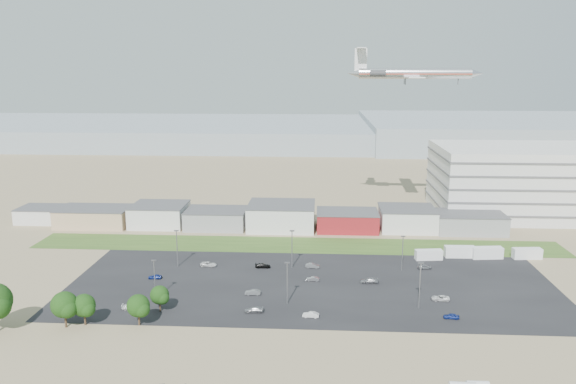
# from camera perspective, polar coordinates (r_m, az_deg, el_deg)

# --- Properties ---
(ground) EXTENTS (700.00, 700.00, 0.00)m
(ground) POSITION_cam_1_polar(r_m,az_deg,el_deg) (122.92, -0.15, -12.75)
(ground) COLOR #897357
(ground) RESTS_ON ground
(parking_lot) EXTENTS (120.00, 50.00, 0.01)m
(parking_lot) POSITION_cam_1_polar(r_m,az_deg,el_deg) (141.12, 2.40, -9.36)
(parking_lot) COLOR black
(parking_lot) RESTS_ON ground
(grass_strip) EXTENTS (160.00, 16.00, 0.02)m
(grass_strip) POSITION_cam_1_polar(r_m,az_deg,el_deg) (171.40, 0.91, -5.40)
(grass_strip) COLOR #33501E
(grass_strip) RESTS_ON ground
(hills_backdrop) EXTENTS (700.00, 200.00, 9.00)m
(hills_backdrop) POSITION_cam_1_polar(r_m,az_deg,el_deg) (430.12, 7.78, 5.79)
(hills_backdrop) COLOR gray
(hills_backdrop) RESTS_ON ground
(building_row) EXTENTS (170.00, 20.00, 8.00)m
(building_row) POSITION_cam_1_polar(r_m,az_deg,el_deg) (189.90, -3.98, -2.41)
(building_row) COLOR silver
(building_row) RESTS_ON ground
(parking_garage) EXTENTS (80.00, 40.00, 25.00)m
(parking_garage) POSITION_cam_1_polar(r_m,az_deg,el_deg) (225.83, 24.90, 1.03)
(parking_garage) COLOR silver
(parking_garage) RESTS_ON ground
(box_trailer_a) EXTENTS (7.74, 3.31, 2.81)m
(box_trailer_a) POSITION_cam_1_polar(r_m,az_deg,el_deg) (163.05, 14.10, -6.20)
(box_trailer_a) COLOR silver
(box_trailer_a) RESTS_ON ground
(box_trailer_b) EXTENTS (8.49, 2.87, 3.16)m
(box_trailer_b) POSITION_cam_1_polar(r_m,az_deg,el_deg) (167.45, 17.04, -5.82)
(box_trailer_b) COLOR silver
(box_trailer_b) RESTS_ON ground
(box_trailer_c) EXTENTS (8.83, 3.64, 3.22)m
(box_trailer_c) POSITION_cam_1_polar(r_m,az_deg,el_deg) (168.84, 19.56, -5.83)
(box_trailer_c) COLOR silver
(box_trailer_c) RESTS_ON ground
(box_trailer_d) EXTENTS (8.14, 3.11, 2.99)m
(box_trailer_d) POSITION_cam_1_polar(r_m,az_deg,el_deg) (172.68, 23.11, -5.76)
(box_trailer_d) COLOR silver
(box_trailer_d) RESTS_ON ground
(tree_left) EXTENTS (5.82, 5.82, 8.73)m
(tree_left) POSITION_cam_1_polar(r_m,az_deg,el_deg) (126.12, -21.76, -10.84)
(tree_left) COLOR black
(tree_left) RESTS_ON ground
(tree_mid) EXTENTS (5.07, 5.07, 7.61)m
(tree_mid) POSITION_cam_1_polar(r_m,az_deg,el_deg) (126.03, -20.01, -10.99)
(tree_mid) COLOR black
(tree_mid) RESTS_ON ground
(tree_right) EXTENTS (5.07, 5.07, 7.60)m
(tree_right) POSITION_cam_1_polar(r_m,az_deg,el_deg) (122.57, -14.96, -11.32)
(tree_right) COLOR black
(tree_right) RESTS_ON ground
(tree_near) EXTENTS (4.43, 4.43, 6.65)m
(tree_near) POSITION_cam_1_polar(r_m,az_deg,el_deg) (128.29, -12.91, -10.35)
(tree_near) COLOR black
(tree_near) RESTS_ON ground
(lightpole_front_l) EXTENTS (1.12, 0.47, 9.50)m
(lightpole_front_l) POSITION_cam_1_polar(r_m,az_deg,el_deg) (134.40, -13.39, -8.66)
(lightpole_front_l) COLOR slate
(lightpole_front_l) RESTS_ON ground
(lightpole_front_m) EXTENTS (1.17, 0.49, 9.94)m
(lightpole_front_m) POSITION_cam_1_polar(r_m,az_deg,el_deg) (128.21, -0.08, -9.25)
(lightpole_front_m) COLOR slate
(lightpole_front_m) RESTS_ON ground
(lightpole_front_r) EXTENTS (1.26, 0.53, 10.73)m
(lightpole_front_r) POSITION_cam_1_polar(r_m,az_deg,el_deg) (129.16, 13.24, -9.23)
(lightpole_front_r) COLOR slate
(lightpole_front_r) RESTS_ON ground
(lightpole_back_l) EXTENTS (1.19, 0.50, 10.13)m
(lightpole_back_l) POSITION_cam_1_polar(r_m,az_deg,el_deg) (154.63, -11.20, -5.65)
(lightpole_back_l) COLOR slate
(lightpole_back_l) RESTS_ON ground
(lightpole_back_m) EXTENTS (1.22, 0.51, 10.39)m
(lightpole_back_m) POSITION_cam_1_polar(r_m,az_deg,el_deg) (150.70, 0.41, -5.83)
(lightpole_back_m) COLOR slate
(lightpole_back_m) RESTS_ON ground
(lightpole_back_r) EXTENTS (1.12, 0.47, 9.53)m
(lightpole_back_r) POSITION_cam_1_polar(r_m,az_deg,el_deg) (151.82, 11.55, -6.12)
(lightpole_back_r) COLOR slate
(lightpole_back_r) RESTS_ON ground
(airliner) EXTENTS (48.70, 34.16, 14.04)m
(airliner) POSITION_cam_1_polar(r_m,az_deg,el_deg) (206.25, 12.74, 11.68)
(airliner) COLOR silver
(parked_car_0) EXTENTS (4.21, 2.14, 1.14)m
(parked_car_0) POSITION_cam_1_polar(r_m,az_deg,el_deg) (136.28, 15.22, -10.35)
(parked_car_0) COLOR silver
(parked_car_0) RESTS_ON ground
(parked_car_2) EXTENTS (3.46, 1.68, 1.14)m
(parked_car_2) POSITION_cam_1_polar(r_m,az_deg,el_deg) (127.61, 16.25, -12.01)
(parked_car_2) COLOR navy
(parked_car_2) RESTS_ON ground
(parked_car_3) EXTENTS (4.18, 1.76, 1.20)m
(parked_car_3) POSITION_cam_1_polar(r_m,az_deg,el_deg) (125.87, -3.49, -11.85)
(parked_car_3) COLOR #A5A5AA
(parked_car_3) RESTS_ON ground
(parked_car_4) EXTENTS (3.75, 1.39, 1.22)m
(parked_car_4) POSITION_cam_1_polar(r_m,az_deg,el_deg) (135.02, -3.59, -10.12)
(parked_car_4) COLOR #595B5E
(parked_car_4) RESTS_ON ground
(parked_car_5) EXTENTS (3.46, 1.56, 1.16)m
(parked_car_5) POSITION_cam_1_polar(r_m,az_deg,el_deg) (148.36, -13.36, -8.36)
(parked_car_5) COLOR navy
(parked_car_5) RESTS_ON ground
(parked_car_6) EXTENTS (4.25, 1.98, 1.20)m
(parked_car_6) POSITION_cam_1_polar(r_m,az_deg,el_deg) (152.27, -2.57, -7.47)
(parked_car_6) COLOR black
(parked_car_6) RESTS_ON ground
(parked_car_7) EXTENTS (3.41, 1.38, 1.10)m
(parked_car_7) POSITION_cam_1_polar(r_m,az_deg,el_deg) (143.07, 2.54, -8.82)
(parked_car_7) COLOR #A5A5AA
(parked_car_7) RESTS_ON ground
(parked_car_8) EXTENTS (3.72, 1.81, 1.22)m
(parked_car_8) POSITION_cam_1_polar(r_m,az_deg,el_deg) (155.45, 13.71, -7.40)
(parked_car_8) COLOR #A5A5AA
(parked_car_8) RESTS_ON ground
(parked_car_9) EXTENTS (4.59, 2.57, 1.21)m
(parked_car_9) POSITION_cam_1_polar(r_m,az_deg,el_deg) (154.61, -8.06, -7.27)
(parked_car_9) COLOR silver
(parked_car_9) RESTS_ON ground
(parked_car_10) EXTENTS (4.15, 2.01, 1.16)m
(parked_car_10) POSITION_cam_1_polar(r_m,az_deg,el_deg) (131.85, -15.66, -11.16)
(parked_car_10) COLOR silver
(parked_car_10) RESTS_ON ground
(parked_car_11) EXTENTS (3.87, 1.67, 1.24)m
(parked_car_11) POSITION_cam_1_polar(r_m,az_deg,el_deg) (152.17, 2.51, -7.48)
(parked_car_11) COLOR #595B5E
(parked_car_11) RESTS_ON ground
(parked_car_12) EXTENTS (4.56, 1.91, 1.32)m
(parked_car_12) POSITION_cam_1_polar(r_m,az_deg,el_deg) (143.04, 8.25, -8.90)
(parked_car_12) COLOR #A5A5AA
(parked_car_12) RESTS_ON ground
(parked_car_13) EXTENTS (3.64, 1.54, 1.17)m
(parked_car_13) POSITION_cam_1_polar(r_m,az_deg,el_deg) (123.46, 2.33, -12.35)
(parked_car_13) COLOR silver
(parked_car_13) RESTS_ON ground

